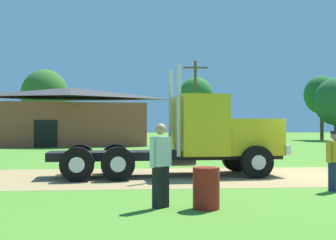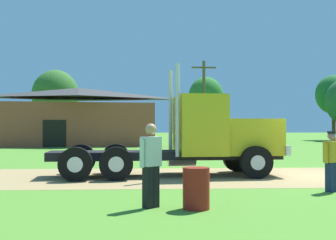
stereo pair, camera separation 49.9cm
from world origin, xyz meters
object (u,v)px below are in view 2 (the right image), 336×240
object	(u,v)px
utility_pole_near	(204,100)
visitor_walking_mid	(332,159)
truck_foreground_white	(201,138)
visitor_by_barrel	(151,162)
shed_building	(79,118)
steel_barrel	(196,188)

from	to	relation	value
utility_pole_near	visitor_walking_mid	bearing A→B (deg)	-90.64
truck_foreground_white	visitor_walking_mid	distance (m)	4.91
visitor_by_barrel	shed_building	xyz separation A→B (m)	(-5.96, 29.29, 1.48)
visitor_by_barrel	steel_barrel	xyz separation A→B (m)	(0.93, -0.20, -0.52)
truck_foreground_white	visitor_walking_mid	xyz separation A→B (m)	(2.95, -3.90, -0.45)
visitor_walking_mid	truck_foreground_white	bearing A→B (deg)	127.09
steel_barrel	shed_building	xyz separation A→B (m)	(-6.89, 29.49, 2.01)
visitor_walking_mid	shed_building	xyz separation A→B (m)	(-10.70, 27.27, 1.59)
truck_foreground_white	shed_building	xyz separation A→B (m)	(-7.75, 23.37, 1.15)
visitor_by_barrel	steel_barrel	size ratio (longest dim) A/B	2.06
steel_barrel	utility_pole_near	size ratio (longest dim) A/B	0.11
visitor_walking_mid	visitor_by_barrel	size ratio (longest dim) A/B	0.89
visitor_by_barrel	shed_building	distance (m)	29.93
steel_barrel	shed_building	size ratio (longest dim) A/B	0.06
truck_foreground_white	visitor_by_barrel	distance (m)	6.20
truck_foreground_white	utility_pole_near	bearing A→B (deg)	82.19
steel_barrel	shed_building	world-z (taller)	shed_building
truck_foreground_white	utility_pole_near	distance (m)	24.17
steel_barrel	utility_pole_near	xyz separation A→B (m)	(4.12, 29.91, 3.60)
visitor_walking_mid	shed_building	distance (m)	29.34
visitor_walking_mid	utility_pole_near	xyz separation A→B (m)	(0.31, 27.69, 3.19)
truck_foreground_white	shed_building	world-z (taller)	shed_building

